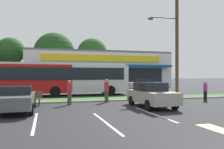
% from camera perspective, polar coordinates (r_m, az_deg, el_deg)
% --- Properties ---
extents(grass_median, '(56.00, 2.20, 0.12)m').
position_cam_1_polar(grass_median, '(19.27, -1.16, -6.07)').
color(grass_median, '#386B28').
rests_on(grass_median, ground_plane).
extents(curb_lip, '(56.00, 0.24, 0.12)m').
position_cam_1_polar(curb_lip, '(18.10, -0.14, -6.45)').
color(curb_lip, '#99968C').
rests_on(curb_lip, ground_plane).
extents(parking_stripe_0, '(0.12, 4.80, 0.01)m').
position_cam_1_polar(parking_stripe_0, '(10.83, -18.51, -11.03)').
color(parking_stripe_0, silver).
rests_on(parking_stripe_0, ground_plane).
extents(parking_stripe_1, '(0.12, 4.80, 0.01)m').
position_cam_1_polar(parking_stripe_1, '(10.20, -1.61, -11.72)').
color(parking_stripe_1, silver).
rests_on(parking_stripe_1, ground_plane).
extents(parking_stripe_2, '(0.12, 4.80, 0.01)m').
position_cam_1_polar(parking_stripe_2, '(12.50, 10.12, -9.57)').
color(parking_stripe_2, silver).
rests_on(parking_stripe_2, ground_plane).
extents(lot_arrow, '(0.70, 1.60, 0.01)m').
position_cam_1_polar(lot_arrow, '(9.91, 24.24, -12.05)').
color(lot_arrow, beige).
rests_on(lot_arrow, ground_plane).
extents(storefront_building, '(23.54, 13.88, 5.97)m').
position_cam_1_polar(storefront_building, '(41.73, -4.05, 1.15)').
color(storefront_building, silver).
rests_on(storefront_building, ground_plane).
extents(tree_left, '(5.66, 5.66, 9.74)m').
position_cam_1_polar(tree_left, '(51.70, -23.81, 5.24)').
color(tree_left, '#473323').
rests_on(tree_left, ground_plane).
extents(tree_mid_left, '(8.24, 8.24, 10.73)m').
position_cam_1_polar(tree_mid_left, '(48.93, -14.10, 5.21)').
color(tree_mid_left, '#473323').
rests_on(tree_mid_left, ground_plane).
extents(tree_mid, '(6.31, 6.31, 9.78)m').
position_cam_1_polar(tree_mid, '(48.89, -4.93, 5.22)').
color(tree_mid, '#473323').
rests_on(tree_mid, ground_plane).
extents(utility_pole, '(3.03, 2.40, 10.07)m').
position_cam_1_polar(utility_pole, '(22.19, 15.42, 8.50)').
color(utility_pole, '#4C3826').
rests_on(utility_pole, ground_plane).
extents(city_bus, '(12.84, 2.67, 3.25)m').
position_cam_1_polar(city_bus, '(23.67, -11.64, -0.82)').
color(city_bus, '#B71414').
rests_on(city_bus, ground_plane).
extents(bus_stop_bench, '(1.60, 0.45, 0.95)m').
position_cam_1_polar(bus_stop_bench, '(16.38, -19.67, -5.55)').
color(bus_stop_bench, brown).
rests_on(bus_stop_bench, ground_plane).
extents(car_0, '(4.51, 1.89, 1.52)m').
position_cam_1_polar(car_0, '(31.99, 7.84, -2.40)').
color(car_0, '#B7B7BC').
rests_on(car_0, ground_plane).
extents(car_1, '(4.50, 1.98, 1.41)m').
position_cam_1_polar(car_1, '(28.56, -12.76, -2.78)').
color(car_1, slate).
rests_on(car_1, ground_plane).
extents(car_3, '(1.99, 4.49, 1.42)m').
position_cam_1_polar(car_3, '(13.98, -22.65, -5.50)').
color(car_3, '#515459').
rests_on(car_3, ground_plane).
extents(car_4, '(1.93, 4.30, 1.57)m').
position_cam_1_polar(car_4, '(14.99, 9.67, -4.94)').
color(car_4, '#9E998C').
rests_on(car_4, ground_plane).
extents(pedestrian_near_bench, '(0.32, 0.32, 1.57)m').
position_cam_1_polar(pedestrian_near_bench, '(19.97, 22.06, -3.75)').
color(pedestrian_near_bench, black).
rests_on(pedestrian_near_bench, ground_plane).
extents(pedestrian_by_pole, '(0.34, 0.34, 1.70)m').
position_cam_1_polar(pedestrian_by_pole, '(16.11, -10.47, -4.40)').
color(pedestrian_by_pole, '#47423D').
rests_on(pedestrian_by_pole, ground_plane).
extents(pedestrian_mid, '(0.35, 0.35, 1.75)m').
position_cam_1_polar(pedestrian_mid, '(17.39, -1.37, -4.00)').
color(pedestrian_mid, '#47423D').
rests_on(pedestrian_mid, ground_plane).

